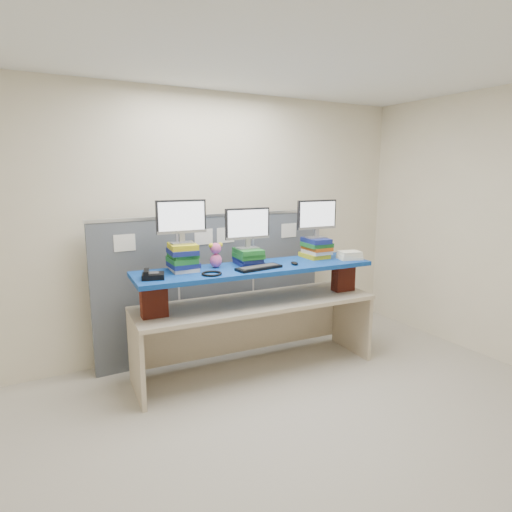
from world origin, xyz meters
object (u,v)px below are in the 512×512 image
desk (256,315)px  monitor_left (181,219)px  keyboard (259,268)px  desk_phone (152,275)px  monitor_center (248,226)px  monitor_right (317,217)px  blue_board (256,268)px

desk → monitor_left: (-0.68, 0.16, 0.97)m
keyboard → desk_phone: 0.98m
monitor_left → monitor_center: monitor_left is taller
desk → monitor_left: bearing=170.2°
monitor_center → monitor_right: 0.79m
desk → monitor_center: monitor_center is taller
blue_board → keyboard: 0.13m
keyboard → monitor_left: bearing=149.4°
desk → blue_board: bearing=0.0°
monitor_left → keyboard: 0.84m
monitor_left → monitor_center: bearing=-0.0°
desk → monitor_right: 1.20m
monitor_left → monitor_center: (0.65, -0.04, -0.09)m
monitor_left → desk_phone: bearing=-149.1°
monitor_center → desk_phone: 1.05m
blue_board → keyboard: bearing=-103.1°
monitor_left → desk_phone: (-0.33, -0.17, -0.45)m
monitor_center → monitor_right: size_ratio=1.00×
blue_board → monitor_right: 0.89m
monitor_left → keyboard: bearing=-20.4°
desk → monitor_center: bearing=106.3°
desk → keyboard: (-0.04, -0.12, 0.51)m
keyboard → desk_phone: size_ratio=2.07×
desk_phone → keyboard: bearing=9.8°
desk → monitor_right: (0.76, 0.07, 0.93)m
monitor_left → keyboard: (0.64, -0.28, -0.46)m
monitor_center → keyboard: bearing=-88.7°
monitor_center → desk: bearing=-73.7°
keyboard → desk_phone: bearing=166.7°
desk → monitor_center: size_ratio=5.29×
keyboard → monitor_center: bearing=81.0°
blue_board → monitor_left: monitor_left is taller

